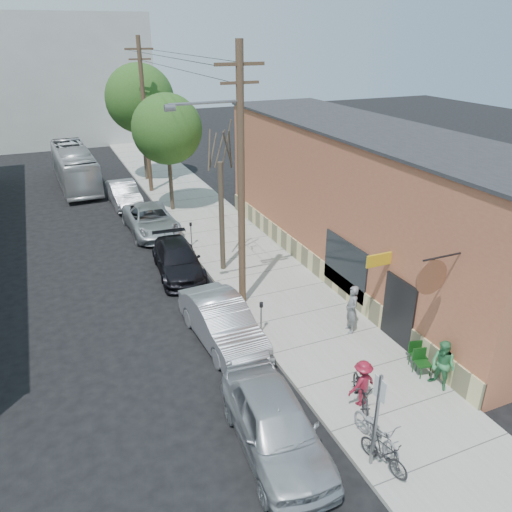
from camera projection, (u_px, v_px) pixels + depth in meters
name	position (u px, v px, depth m)	size (l,w,h in m)	color
ground	(217.00, 372.00, 16.62)	(120.00, 120.00, 0.00)	black
sidewalk	(224.00, 237.00, 27.33)	(4.50, 58.00, 0.15)	#A6A69A
cafe_building	(365.00, 201.00, 22.68)	(6.60, 20.20, 6.61)	#AB5E3F
end_cap_building	(54.00, 80.00, 48.60)	(18.00, 8.00, 12.00)	#B8B9B3
sign_post	(377.00, 412.00, 12.22)	(0.07, 0.45, 2.80)	slate
parking_meter_near	(261.00, 312.00, 18.22)	(0.14, 0.14, 1.24)	slate
parking_meter_far	(191.00, 230.00, 25.76)	(0.14, 0.14, 1.24)	slate
utility_pole_near	(240.00, 178.00, 18.42)	(3.57, 0.28, 10.00)	#503A28
utility_pole_far	(145.00, 115.00, 32.86)	(1.80, 0.28, 10.00)	#503A28
tree_bare	(222.00, 218.00, 22.48)	(0.24, 0.24, 5.08)	#44392C
tree_leafy_mid	(167.00, 129.00, 29.32)	(4.15, 4.15, 7.03)	#44392C
tree_leafy_far	(140.00, 99.00, 35.35)	(4.85, 4.85, 8.27)	#44392C
patio_chair_a	(423.00, 363.00, 16.09)	(0.50, 0.50, 0.88)	#103A11
patio_chair_b	(418.00, 355.00, 16.46)	(0.50, 0.50, 0.88)	#103A11
patron_grey	(352.00, 309.00, 18.23)	(0.68, 0.44, 1.85)	slate
patron_green	(443.00, 365.00, 15.33)	(0.81, 0.63, 1.66)	#34824B
cyclist	(362.00, 383.00, 14.68)	(0.97, 0.56, 1.50)	maroon
cyclist_bike	(361.00, 390.00, 14.79)	(0.64, 1.84, 0.97)	black
parked_bike_a	(384.00, 453.00, 12.62)	(0.43, 1.52, 0.91)	black
parked_bike_b	(377.00, 431.00, 13.26)	(0.65, 1.87, 0.98)	slate
car_0	(275.00, 424.00, 13.22)	(1.98, 4.92, 1.68)	#B8BCC1
car_1	(222.00, 322.00, 17.93)	(1.71, 4.91, 1.62)	#BABCC3
car_2	(178.00, 260.00, 23.09)	(1.95, 4.79, 1.39)	black
car_3	(151.00, 220.00, 27.81)	(2.45, 5.31, 1.48)	#ADB2B5
car_4	(124.00, 194.00, 32.18)	(1.62, 4.63, 1.53)	#A2A4AA
bus	(75.00, 167.00, 36.14)	(2.34, 9.99, 2.78)	silver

